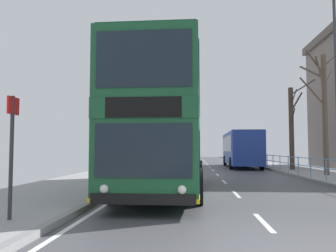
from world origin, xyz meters
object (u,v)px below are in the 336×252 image
at_px(bare_tree_far_01, 292,126).
at_px(street_lamp_far_side, 336,72).
at_px(bare_tree_far_00, 324,107).
at_px(double_decker_bus_main, 166,127).
at_px(bus_stop_sign_near, 12,142).
at_px(background_bus_far_lane, 241,148).

bearing_deg(bare_tree_far_01, street_lamp_far_side, -91.59).
height_order(street_lamp_far_side, bare_tree_far_00, street_lamp_far_side).
height_order(double_decker_bus_main, bus_stop_sign_near, double_decker_bus_main).
bearing_deg(bare_tree_far_00, double_decker_bus_main, -139.63).
xyz_separation_m(bare_tree_far_00, bare_tree_far_01, (-0.32, 5.43, -0.74)).
bearing_deg(bare_tree_far_00, bare_tree_far_01, 93.42).
distance_m(background_bus_far_lane, bare_tree_far_00, 11.96).
relative_size(street_lamp_far_side, bare_tree_far_00, 1.17).
bearing_deg(double_decker_bus_main, bare_tree_far_00, 40.37).
height_order(double_decker_bus_main, bare_tree_far_01, bare_tree_far_01).
height_order(bus_stop_sign_near, bare_tree_far_00, bare_tree_far_00).
relative_size(background_bus_far_lane, bare_tree_far_00, 1.43).
bearing_deg(bus_stop_sign_near, street_lamp_far_side, 44.12).
relative_size(bus_stop_sign_near, bare_tree_far_01, 0.39).
xyz_separation_m(double_decker_bus_main, background_bus_far_lane, (5.23, 18.44, -0.73)).
distance_m(bus_stop_sign_near, bare_tree_far_01, 21.79).
xyz_separation_m(double_decker_bus_main, bus_stop_sign_near, (-2.70, -6.32, -0.70)).
bearing_deg(bus_stop_sign_near, bare_tree_far_01, 60.29).
distance_m(street_lamp_far_side, bare_tree_far_00, 3.53).
height_order(bus_stop_sign_near, street_lamp_far_side, street_lamp_far_side).
distance_m(background_bus_far_lane, street_lamp_far_side, 15.20).
bearing_deg(bare_tree_far_01, bare_tree_far_00, -86.58).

